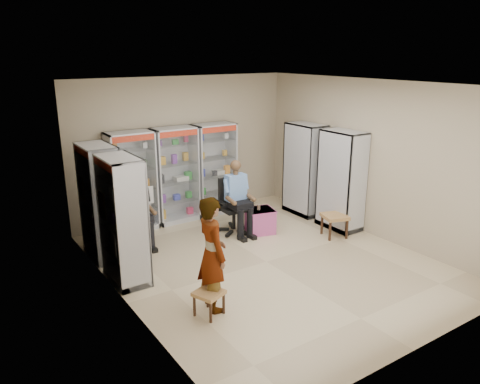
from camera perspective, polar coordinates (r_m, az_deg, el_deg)
floor at (r=8.17m, az=3.22°, el=-8.48°), size 6.00×6.00×0.00m
room_shell at (r=7.54m, az=3.47°, el=5.16°), size 5.02×6.02×3.01m
cabinet_back_left at (r=9.51m, az=-13.03°, el=1.21°), size 0.90×0.50×2.00m
cabinet_back_mid at (r=9.87m, az=-7.89°, el=2.05°), size 0.90×0.50×2.00m
cabinet_back_right at (r=10.30m, az=-3.14°, el=2.82°), size 0.90×0.50×2.00m
cabinet_right_far at (r=10.35m, az=7.89°, el=2.75°), size 0.90×0.50×2.00m
cabinet_right_near at (r=9.58m, az=12.24°, el=1.38°), size 0.90×0.50×2.00m
cabinet_left_far at (r=8.38m, az=-16.65°, el=-1.19°), size 0.90×0.50×2.00m
cabinet_left_near at (r=7.38m, az=-14.05°, el=-3.41°), size 0.90×0.50×2.00m
wooden_chair at (r=8.93m, az=-12.60°, el=-3.36°), size 0.42×0.42×0.94m
seated_customer at (r=8.82m, az=-12.57°, el=-2.23°), size 0.44×0.60×1.34m
office_chair at (r=9.27m, az=-0.76°, el=-1.69°), size 0.62×0.62×1.09m
seated_shopkeeper at (r=9.18m, az=-0.60°, el=-0.89°), size 0.48×0.65×1.39m
pink_trunk at (r=9.35m, az=2.48°, el=-3.53°), size 0.60×0.59×0.48m
tea_glass at (r=9.23m, az=2.28°, el=-1.84°), size 0.07×0.07×0.11m
woven_stool_a at (r=9.32m, az=11.43°, el=-4.03°), size 0.56×0.56×0.45m
woven_stool_b at (r=6.60m, az=-3.79°, el=-13.35°), size 0.46×0.46×0.36m
standing_man at (r=6.48m, az=-3.40°, el=-7.54°), size 0.46×0.64×1.64m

